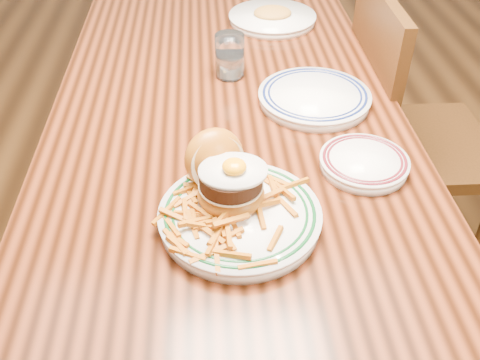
{
  "coord_description": "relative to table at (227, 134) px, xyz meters",
  "views": [
    {
      "loc": [
        -0.05,
        -1.14,
        1.44
      ],
      "look_at": [
        0.0,
        -0.42,
        0.86
      ],
      "focal_mm": 40.0,
      "sensor_mm": 36.0,
      "label": 1
    }
  ],
  "objects": [
    {
      "name": "chair_right",
      "position": [
        0.55,
        0.2,
        -0.16
      ],
      "size": [
        0.45,
        0.45,
        0.94
      ],
      "rotation": [
        0.0,
        0.0,
        3.12
      ],
      "color": "#3D210C",
      "rests_on": "floor"
    },
    {
      "name": "rear_plate",
      "position": [
        0.22,
        -0.01,
        0.11
      ],
      "size": [
        0.28,
        0.28,
        0.03
      ],
      "rotation": [
        0.0,
        0.0,
        0.2
      ],
      "color": "white",
      "rests_on": "table"
    },
    {
      "name": "far_plate",
      "position": [
        0.17,
        0.49,
        0.1
      ],
      "size": [
        0.28,
        0.28,
        0.05
      ],
      "rotation": [
        0.0,
        0.0,
        -0.02
      ],
      "color": "white",
      "rests_on": "table"
    },
    {
      "name": "water_glass",
      "position": [
        0.02,
        0.15,
        0.14
      ],
      "size": [
        0.08,
        0.08,
        0.11
      ],
      "color": "white",
      "rests_on": "table"
    },
    {
      "name": "table",
      "position": [
        0.0,
        0.0,
        0.0
      ],
      "size": [
        0.85,
        1.6,
        0.75
      ],
      "color": "black",
      "rests_on": "floor"
    },
    {
      "name": "floor",
      "position": [
        0.0,
        0.0,
        -0.66
      ],
      "size": [
        6.0,
        6.0,
        0.0
      ],
      "primitive_type": "plane",
      "color": "black",
      "rests_on": "ground"
    },
    {
      "name": "main_plate",
      "position": [
        -0.0,
        -0.41,
        0.13
      ],
      "size": [
        0.3,
        0.32,
        0.14
      ],
      "rotation": [
        0.0,
        0.0,
        0.4
      ],
      "color": "white",
      "rests_on": "table"
    },
    {
      "name": "side_plate",
      "position": [
        0.27,
        -0.28,
        0.1
      ],
      "size": [
        0.18,
        0.18,
        0.03
      ],
      "rotation": [
        0.0,
        0.0,
        0.19
      ],
      "color": "white",
      "rests_on": "table"
    }
  ]
}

